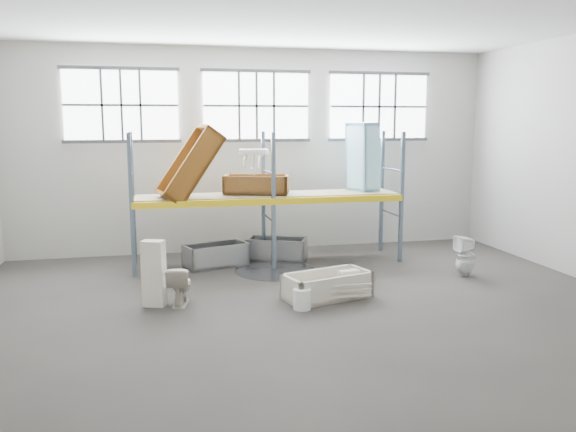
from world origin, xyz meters
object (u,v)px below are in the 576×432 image
object	(u,v)px
cistern_tall	(154,273)
blue_tub_upright	(362,157)
toilet_beige	(180,285)
bathtub_beige	(327,285)
steel_tub_left	(216,255)
steel_tub_right	(277,249)
toilet_white	(465,256)
bucket	(302,299)
rust_tub_flat	(256,184)

from	to	relation	value
cistern_tall	blue_tub_upright	size ratio (longest dim) A/B	0.73
toilet_beige	blue_tub_upright	bearing A→B (deg)	-133.69
bathtub_beige	steel_tub_left	distance (m)	3.36
bathtub_beige	steel_tub_right	distance (m)	3.26
toilet_white	bucket	world-z (taller)	toilet_white
toilet_white	blue_tub_upright	world-z (taller)	blue_tub_upright
steel_tub_left	rust_tub_flat	xyz separation A→B (m)	(0.96, 0.14, 1.57)
steel_tub_right	bathtub_beige	bearing A→B (deg)	-85.47
toilet_white	blue_tub_upright	bearing A→B (deg)	-149.12
bathtub_beige	steel_tub_left	world-z (taller)	steel_tub_left
steel_tub_left	bucket	distance (m)	3.60
cistern_tall	blue_tub_upright	world-z (taller)	blue_tub_upright
toilet_beige	rust_tub_flat	xyz separation A→B (m)	(1.89, 2.80, 1.47)
steel_tub_left	steel_tub_right	bearing A→B (deg)	14.08
steel_tub_left	bathtub_beige	bearing A→B (deg)	-58.80
bathtub_beige	cistern_tall	bearing A→B (deg)	159.33
bathtub_beige	rust_tub_flat	world-z (taller)	rust_tub_flat
rust_tub_flat	bathtub_beige	bearing A→B (deg)	-75.55
bathtub_beige	bucket	distance (m)	0.83
toilet_beige	rust_tub_flat	size ratio (longest dim) A/B	0.48
toilet_white	bucket	xyz separation A→B (m)	(-3.91, -1.40, -0.25)
blue_tub_upright	bucket	size ratio (longest dim) A/B	4.46
steel_tub_left	blue_tub_upright	size ratio (longest dim) A/B	0.87
toilet_beige	bucket	xyz separation A→B (m)	(2.05, -0.76, -0.17)
steel_tub_left	rust_tub_flat	distance (m)	1.84
steel_tub_right	bucket	distance (m)	3.81
steel_tub_right	bucket	world-z (taller)	steel_tub_right
rust_tub_flat	blue_tub_upright	distance (m)	2.63
steel_tub_right	rust_tub_flat	bearing A→B (deg)	-156.13
cistern_tall	steel_tub_left	distance (m)	2.99
toilet_white	rust_tub_flat	xyz separation A→B (m)	(-4.07, 2.17, 1.39)
bucket	blue_tub_upright	bearing A→B (deg)	56.69
bathtub_beige	steel_tub_left	bearing A→B (deg)	104.83
toilet_white	rust_tub_flat	size ratio (longest dim) A/B	0.59
toilet_beige	steel_tub_right	distance (m)	3.87
steel_tub_left	steel_tub_right	distance (m)	1.53
toilet_beige	steel_tub_left	distance (m)	2.82
toilet_beige	cistern_tall	bearing A→B (deg)	11.20
cistern_tall	bucket	size ratio (longest dim) A/B	3.27
steel_tub_right	rust_tub_flat	distance (m)	1.67
toilet_white	steel_tub_right	xyz separation A→B (m)	(-3.55, 2.40, -0.18)
cistern_tall	steel_tub_right	size ratio (longest dim) A/B	0.86
cistern_tall	toilet_white	xyz separation A→B (m)	(6.40, 0.62, -0.16)
toilet_beige	bucket	bearing A→B (deg)	172.79
cistern_tall	steel_tub_right	world-z (taller)	cistern_tall
toilet_white	steel_tub_right	bearing A→B (deg)	-126.70
bucket	steel_tub_left	bearing A→B (deg)	108.18
rust_tub_flat	bucket	size ratio (longest dim) A/B	4.03
toilet_white	bathtub_beige	bearing A→B (deg)	-78.13
steel_tub_left	steel_tub_right	world-z (taller)	steel_tub_left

